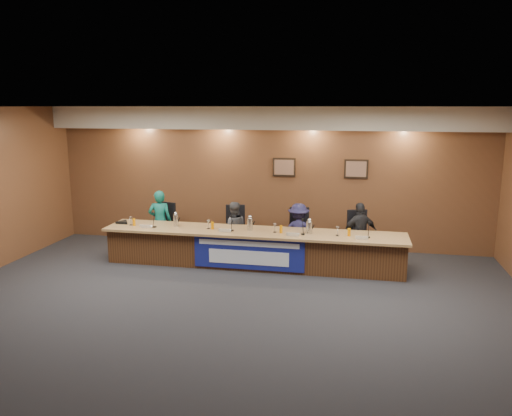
{
  "coord_description": "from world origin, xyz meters",
  "views": [
    {
      "loc": [
        2.0,
        -7.17,
        3.22
      ],
      "look_at": [
        0.02,
        2.61,
        1.17
      ],
      "focal_mm": 35.0,
      "sensor_mm": 36.0,
      "label": 1
    }
  ],
  "objects_px": {
    "dais_body": "(253,249)",
    "carafe_left": "(176,220)",
    "panelist_d": "(360,233)",
    "office_chair_b": "(235,233)",
    "panelist_a": "(160,221)",
    "office_chair_d": "(360,240)",
    "carafe_mid": "(250,224)",
    "speakerphone": "(123,222)",
    "banner": "(249,254)",
    "panelist_b": "(234,229)",
    "office_chair_c": "(299,237)",
    "office_chair_a": "(162,230)",
    "carafe_right": "(309,228)",
    "panelist_c": "(298,232)"
  },
  "relations": [
    {
      "from": "dais_body",
      "to": "carafe_left",
      "type": "bearing_deg",
      "value": -179.96
    },
    {
      "from": "panelist_d",
      "to": "office_chair_b",
      "type": "bearing_deg",
      "value": -24.28
    },
    {
      "from": "panelist_a",
      "to": "office_chair_d",
      "type": "xyz_separation_m",
      "value": [
        4.36,
        0.1,
        -0.22
      ]
    },
    {
      "from": "carafe_left",
      "to": "carafe_mid",
      "type": "height_order",
      "value": "carafe_left"
    },
    {
      "from": "speakerphone",
      "to": "carafe_mid",
      "type": "bearing_deg",
      "value": -0.69
    },
    {
      "from": "banner",
      "to": "speakerphone",
      "type": "bearing_deg",
      "value": 171.25
    },
    {
      "from": "panelist_b",
      "to": "carafe_left",
      "type": "relative_size",
      "value": 4.75
    },
    {
      "from": "office_chair_d",
      "to": "dais_body",
      "type": "bearing_deg",
      "value": 179.05
    },
    {
      "from": "panelist_d",
      "to": "office_chair_c",
      "type": "height_order",
      "value": "panelist_d"
    },
    {
      "from": "office_chair_a",
      "to": "carafe_left",
      "type": "relative_size",
      "value": 1.9
    },
    {
      "from": "panelist_d",
      "to": "carafe_right",
      "type": "xyz_separation_m",
      "value": [
        -0.99,
        -0.63,
        0.23
      ]
    },
    {
      "from": "panelist_b",
      "to": "speakerphone",
      "type": "distance_m",
      "value": 2.37
    },
    {
      "from": "office_chair_a",
      "to": "office_chair_d",
      "type": "distance_m",
      "value": 4.36
    },
    {
      "from": "carafe_right",
      "to": "dais_body",
      "type": "bearing_deg",
      "value": 177.25
    },
    {
      "from": "dais_body",
      "to": "office_chair_d",
      "type": "distance_m",
      "value": 2.24
    },
    {
      "from": "panelist_d",
      "to": "carafe_left",
      "type": "relative_size",
      "value": 5.09
    },
    {
      "from": "banner",
      "to": "speakerphone",
      "type": "height_order",
      "value": "speakerphone"
    },
    {
      "from": "dais_body",
      "to": "panelist_c",
      "type": "relative_size",
      "value": 4.92
    },
    {
      "from": "banner",
      "to": "office_chair_b",
      "type": "height_order",
      "value": "banner"
    },
    {
      "from": "panelist_b",
      "to": "carafe_mid",
      "type": "relative_size",
      "value": 4.84
    },
    {
      "from": "panelist_b",
      "to": "panelist_c",
      "type": "relative_size",
      "value": 0.98
    },
    {
      "from": "office_chair_b",
      "to": "banner",
      "type": "bearing_deg",
      "value": -72.63
    },
    {
      "from": "panelist_d",
      "to": "office_chair_a",
      "type": "bearing_deg",
      "value": -23.46
    },
    {
      "from": "office_chair_b",
      "to": "carafe_mid",
      "type": "distance_m",
      "value": 0.93
    },
    {
      "from": "dais_body",
      "to": "panelist_a",
      "type": "bearing_deg",
      "value": 165.43
    },
    {
      "from": "panelist_a",
      "to": "carafe_right",
      "type": "xyz_separation_m",
      "value": [
        3.37,
        -0.63,
        0.17
      ]
    },
    {
      "from": "carafe_left",
      "to": "panelist_d",
      "type": "bearing_deg",
      "value": 8.77
    },
    {
      "from": "panelist_b",
      "to": "panelist_c",
      "type": "bearing_deg",
      "value": 163.18
    },
    {
      "from": "office_chair_b",
      "to": "carafe_left",
      "type": "bearing_deg",
      "value": -157.16
    },
    {
      "from": "carafe_left",
      "to": "carafe_right",
      "type": "xyz_separation_m",
      "value": [
        2.78,
        -0.05,
        -0.01
      ]
    },
    {
      "from": "carafe_left",
      "to": "office_chair_b",
      "type": "bearing_deg",
      "value": 31.97
    },
    {
      "from": "panelist_b",
      "to": "office_chair_c",
      "type": "xyz_separation_m",
      "value": [
        1.41,
        0.1,
        -0.12
      ]
    },
    {
      "from": "dais_body",
      "to": "office_chair_a",
      "type": "xyz_separation_m",
      "value": [
        -2.23,
        0.68,
        0.13
      ]
    },
    {
      "from": "panelist_b",
      "to": "panelist_d",
      "type": "bearing_deg",
      "value": 163.18
    },
    {
      "from": "banner",
      "to": "carafe_mid",
      "type": "xyz_separation_m",
      "value": [
        -0.05,
        0.4,
        0.49
      ]
    },
    {
      "from": "office_chair_a",
      "to": "panelist_d",
      "type": "bearing_deg",
      "value": 17.09
    },
    {
      "from": "panelist_c",
      "to": "office_chair_c",
      "type": "bearing_deg",
      "value": -93.42
    },
    {
      "from": "panelist_c",
      "to": "carafe_right",
      "type": "height_order",
      "value": "panelist_c"
    },
    {
      "from": "panelist_b",
      "to": "carafe_right",
      "type": "relative_size",
      "value": 4.97
    },
    {
      "from": "panelist_d",
      "to": "office_chair_b",
      "type": "xyz_separation_m",
      "value": [
        -2.67,
        0.1,
        -0.16
      ]
    },
    {
      "from": "panelist_b",
      "to": "carafe_left",
      "type": "xyz_separation_m",
      "value": [
        -1.09,
        -0.58,
        0.28
      ]
    },
    {
      "from": "panelist_c",
      "to": "carafe_right",
      "type": "distance_m",
      "value": 0.74
    },
    {
      "from": "panelist_d",
      "to": "panelist_b",
      "type": "bearing_deg",
      "value": -22.14
    },
    {
      "from": "speakerphone",
      "to": "office_chair_c",
      "type": "bearing_deg",
      "value": 10.08
    },
    {
      "from": "panelist_a",
      "to": "office_chair_b",
      "type": "bearing_deg",
      "value": 169.79
    },
    {
      "from": "office_chair_b",
      "to": "panelist_d",
      "type": "bearing_deg",
      "value": -11.27
    },
    {
      "from": "banner",
      "to": "office_chair_a",
      "type": "distance_m",
      "value": 2.48
    },
    {
      "from": "panelist_d",
      "to": "dais_body",
      "type": "bearing_deg",
      "value": -6.92
    },
    {
      "from": "panelist_a",
      "to": "office_chair_c",
      "type": "xyz_separation_m",
      "value": [
        3.09,
        0.1,
        -0.22
      ]
    },
    {
      "from": "panelist_c",
      "to": "carafe_mid",
      "type": "bearing_deg",
      "value": 29.42
    }
  ]
}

